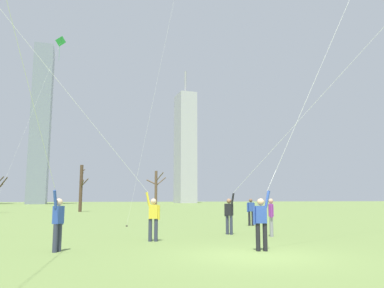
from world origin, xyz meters
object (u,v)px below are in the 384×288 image
(kite_flyer_foreground_left_red, at_px, (39,145))
(bystander_strolling_midfield, at_px, (251,211))
(kite_flyer_midfield_right_teal, at_px, (299,130))
(distant_kite_low_near_trees_green, at_px, (57,52))
(kite_flyer_far_back_purple, at_px, (306,125))
(kite_flyer_midfield_center_yellow, at_px, (109,159))
(bare_tree_far_right_edge, at_px, (81,187))
(bare_tree_left_of_center, at_px, (156,189))
(bystander_far_off_by_trees, at_px, (271,215))

(kite_flyer_foreground_left_red, relative_size, bystander_strolling_midfield, 9.79)
(kite_flyer_midfield_right_teal, bearing_deg, distant_kite_low_near_trees_green, 106.62)
(kite_flyer_foreground_left_red, bearing_deg, kite_flyer_midfield_right_teal, -0.21)
(kite_flyer_foreground_left_red, distance_m, kite_flyer_far_back_purple, 11.22)
(kite_flyer_midfield_center_yellow, height_order, bare_tree_far_right_edge, kite_flyer_midfield_center_yellow)
(bare_tree_far_right_edge, bearing_deg, distant_kite_low_near_trees_green, -110.62)
(kite_flyer_midfield_center_yellow, bearing_deg, kite_flyer_far_back_purple, -3.10)
(kite_flyer_midfield_right_teal, relative_size, kite_flyer_far_back_purple, 1.07)
(kite_flyer_far_back_purple, bearing_deg, kite_flyer_midfield_center_yellow, 176.90)
(kite_flyer_midfield_right_teal, distance_m, bare_tree_far_right_edge, 39.72)
(kite_flyer_midfield_center_yellow, distance_m, bystander_strolling_midfield, 11.60)
(kite_flyer_foreground_left_red, xyz_separation_m, bare_tree_left_of_center, (12.06, 40.36, -0.10))
(kite_flyer_far_back_purple, xyz_separation_m, bare_tree_far_right_edge, (-8.35, 35.98, -1.72))
(distant_kite_low_near_trees_green, relative_size, bare_tree_left_of_center, 3.52)
(distant_kite_low_near_trees_green, distance_m, bare_tree_left_of_center, 21.72)
(kite_flyer_midfield_center_yellow, distance_m, kite_flyer_midfield_right_teal, 6.95)
(kite_flyer_foreground_left_red, xyz_separation_m, kite_flyer_far_back_purple, (10.59, 3.29, 1.76))
(kite_flyer_midfield_center_yellow, bearing_deg, bystander_far_off_by_trees, 3.47)
(bystander_far_off_by_trees, xyz_separation_m, bare_tree_left_of_center, (2.83, 36.19, 2.03))
(kite_flyer_far_back_purple, xyz_separation_m, bystander_far_off_by_trees, (-1.36, 0.88, -3.88))
(bystander_strolling_midfield, xyz_separation_m, bare_tree_far_right_edge, (-9.16, 28.79, 2.17))
(kite_flyer_midfield_right_teal, distance_m, kite_flyer_far_back_purple, 4.31)
(kite_flyer_far_back_purple, distance_m, bystander_far_off_by_trees, 4.21)
(bystander_far_off_by_trees, height_order, distant_kite_low_near_trees_green, distant_kite_low_near_trees_green)
(kite_flyer_midfield_center_yellow, bearing_deg, kite_flyer_foreground_left_red, -120.52)
(bystander_far_off_by_trees, relative_size, bare_tree_left_of_center, 0.30)
(kite_flyer_midfield_right_teal, xyz_separation_m, distant_kite_low_near_trees_green, (-9.09, 30.44, 13.21))
(bystander_strolling_midfield, height_order, bare_tree_left_of_center, bare_tree_left_of_center)
(bystander_far_off_by_trees, height_order, bare_tree_far_right_edge, bare_tree_far_right_edge)
(distant_kite_low_near_trees_green, xyz_separation_m, bare_tree_far_right_edge, (3.33, 8.85, -14.01))
(bystander_far_off_by_trees, relative_size, distant_kite_low_near_trees_green, 0.09)
(bare_tree_left_of_center, bearing_deg, kite_flyer_foreground_left_red, -106.63)
(kite_flyer_foreground_left_red, height_order, distant_kite_low_near_trees_green, distant_kite_low_near_trees_green)
(kite_flyer_far_back_purple, distance_m, distant_kite_low_near_trees_green, 31.99)
(bystander_strolling_midfield, distance_m, bare_tree_far_right_edge, 30.29)
(kite_flyer_midfield_right_teal, xyz_separation_m, bystander_strolling_midfield, (3.40, 10.50, -2.96))
(kite_flyer_midfield_center_yellow, relative_size, kite_flyer_foreground_left_red, 0.90)
(kite_flyer_far_back_purple, relative_size, bystander_far_off_by_trees, 11.15)
(bystander_far_off_by_trees, bearing_deg, bystander_strolling_midfield, 71.01)
(kite_flyer_midfield_center_yellow, distance_m, kite_flyer_far_back_purple, 8.56)
(kite_flyer_midfield_center_yellow, height_order, kite_flyer_foreground_left_red, kite_flyer_foreground_left_red)
(kite_flyer_midfield_center_yellow, relative_size, kite_flyer_midfield_right_teal, 0.74)
(kite_flyer_midfield_right_teal, xyz_separation_m, bare_tree_left_of_center, (4.06, 40.39, -0.94))
(kite_flyer_midfield_center_yellow, relative_size, bystander_strolling_midfield, 8.84)
(distant_kite_low_near_trees_green, bearing_deg, kite_flyer_midfield_center_yellow, -82.95)
(kite_flyer_foreground_left_red, height_order, bare_tree_left_of_center, kite_flyer_foreground_left_red)
(kite_flyer_midfield_center_yellow, xyz_separation_m, bare_tree_far_right_edge, (0.03, 35.52, -0.01))
(kite_flyer_midfield_center_yellow, xyz_separation_m, kite_flyer_midfield_right_teal, (5.79, -3.77, 0.79))
(bystander_far_off_by_trees, xyz_separation_m, distant_kite_low_near_trees_green, (-10.32, 26.25, 16.17))
(kite_flyer_midfield_center_yellow, bearing_deg, bystander_strolling_midfield, 36.22)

